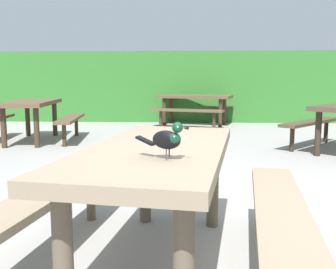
# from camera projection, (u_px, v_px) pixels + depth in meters

# --- Properties ---
(hedge_wall) EXTENTS (28.00, 1.64, 1.86)m
(hedge_wall) POSITION_uv_depth(u_px,v_px,m) (195.00, 87.00, 10.88)
(hedge_wall) COLOR #2D6B28
(hedge_wall) RESTS_ON ground
(picnic_table_foreground) EXTENTS (1.91, 1.94, 0.74)m
(picnic_table_foreground) POSITION_uv_depth(u_px,v_px,m) (158.00, 176.00, 2.29)
(picnic_table_foreground) COLOR #84725B
(picnic_table_foreground) RESTS_ON ground
(bird_grackle) EXTENTS (0.26, 0.16, 0.18)m
(bird_grackle) POSITION_uv_depth(u_px,v_px,m) (168.00, 138.00, 1.83)
(bird_grackle) COLOR black
(bird_grackle) RESTS_ON picnic_table_foreground
(picnic_table_mid_right) EXTENTS (2.09, 2.07, 0.74)m
(picnic_table_mid_right) POSITION_uv_depth(u_px,v_px,m) (194.00, 103.00, 9.60)
(picnic_table_mid_right) COLOR brown
(picnic_table_mid_right) RESTS_ON ground
(picnic_table_far_centre) EXTENTS (1.88, 1.91, 0.74)m
(picnic_table_far_centre) POSITION_uv_depth(u_px,v_px,m) (31.00, 111.00, 7.04)
(picnic_table_far_centre) COLOR brown
(picnic_table_far_centre) RESTS_ON ground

